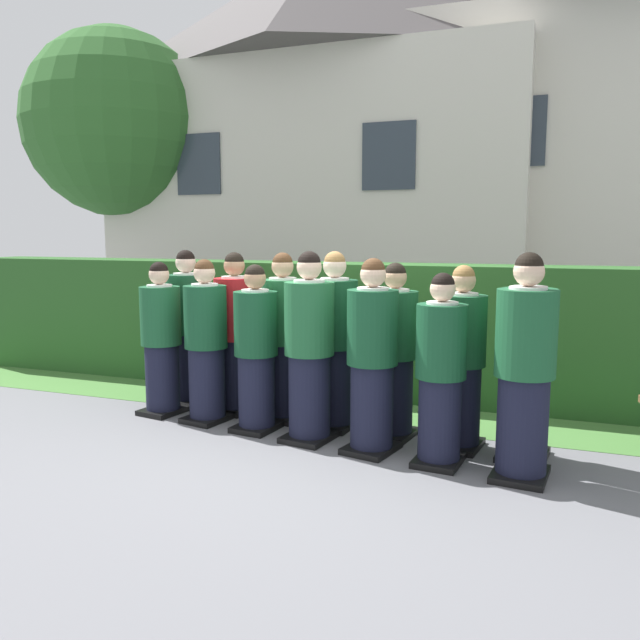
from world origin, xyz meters
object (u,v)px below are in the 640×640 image
(student_rear_row_0, at_px, (188,331))
(student_front_row_6, at_px, (524,373))
(student_front_row_4, at_px, (372,361))
(student_in_red_blazer, at_px, (236,336))
(student_front_row_2, at_px, (256,352))
(student_rear_row_6, at_px, (527,363))
(student_front_row_1, at_px, (206,345))
(student_front_row_5, at_px, (441,375))
(student_front_row_0, at_px, (161,342))
(student_front_row_3, at_px, (309,351))
(student_rear_row_3, at_px, (334,345))
(student_rear_row_2, at_px, (283,341))
(student_rear_row_4, at_px, (394,355))
(student_rear_row_5, at_px, (461,362))

(student_rear_row_0, bearing_deg, student_front_row_6, -15.94)
(student_front_row_6, bearing_deg, student_front_row_4, 171.95)
(student_in_red_blazer, bearing_deg, student_front_row_4, -23.16)
(student_front_row_2, bearing_deg, student_rear_row_6, 2.13)
(student_front_row_1, bearing_deg, student_front_row_5, -9.37)
(student_front_row_0, distance_m, student_front_row_3, 1.73)
(student_front_row_5, bearing_deg, student_rear_row_3, 150.15)
(student_front_row_2, relative_size, student_front_row_5, 1.01)
(student_front_row_5, height_order, student_rear_row_2, student_rear_row_2)
(student_front_row_0, bearing_deg, student_rear_row_6, -1.26)
(student_front_row_4, distance_m, student_rear_row_4, 0.46)
(student_rear_row_0, relative_size, student_rear_row_6, 1.00)
(student_front_row_1, distance_m, student_rear_row_4, 1.83)
(student_rear_row_2, height_order, student_rear_row_5, student_rear_row_2)
(student_front_row_1, xyz_separation_m, student_front_row_4, (1.75, -0.29, 0.02))
(student_front_row_6, relative_size, student_rear_row_5, 1.08)
(student_front_row_5, bearing_deg, student_rear_row_6, 31.39)
(student_front_row_5, height_order, student_in_red_blazer, student_in_red_blazer)
(student_in_red_blazer, distance_m, student_rear_row_3, 1.14)
(student_front_row_4, bearing_deg, student_front_row_0, 171.03)
(student_rear_row_3, height_order, student_rear_row_6, student_rear_row_3)
(student_front_row_0, height_order, student_rear_row_2, student_rear_row_2)
(student_front_row_6, height_order, student_rear_row_5, student_front_row_6)
(student_rear_row_4, bearing_deg, student_front_row_6, -28.90)
(student_front_row_2, bearing_deg, student_rear_row_0, 150.75)
(student_front_row_2, relative_size, student_rear_row_6, 0.93)
(student_rear_row_3, xyz_separation_m, student_rear_row_6, (1.73, -0.25, -0.00))
(student_front_row_0, xyz_separation_m, student_front_row_3, (1.71, -0.26, 0.06))
(student_front_row_2, bearing_deg, student_rear_row_2, 78.56)
(student_front_row_4, height_order, student_in_red_blazer, student_in_red_blazer)
(student_front_row_0, relative_size, student_rear_row_4, 0.98)
(student_in_red_blazer, bearing_deg, student_front_row_5, -19.69)
(student_rear_row_0, xyz_separation_m, student_rear_row_6, (3.50, -0.54, 0.00))
(student_front_row_2, distance_m, student_in_red_blazer, 0.70)
(student_front_row_1, height_order, student_rear_row_6, student_rear_row_6)
(student_rear_row_6, bearing_deg, student_rear_row_5, 172.68)
(student_front_row_3, xyz_separation_m, student_rear_row_6, (1.81, 0.18, -0.01))
(student_rear_row_6, bearing_deg, student_front_row_4, -166.63)
(student_front_row_4, bearing_deg, student_in_red_blazer, 156.84)
(student_front_row_2, distance_m, student_rear_row_6, 2.38)
(student_rear_row_5, bearing_deg, student_rear_row_0, 170.92)
(student_front_row_5, distance_m, student_rear_row_2, 1.81)
(student_rear_row_2, bearing_deg, student_rear_row_4, -8.26)
(student_front_row_3, xyz_separation_m, student_rear_row_2, (-0.48, 0.52, -0.01))
(student_front_row_4, height_order, student_rear_row_2, student_rear_row_2)
(student_front_row_2, bearing_deg, student_rear_row_4, 11.77)
(student_front_row_1, xyz_separation_m, student_front_row_2, (0.58, -0.09, -0.02))
(student_front_row_1, xyz_separation_m, student_rear_row_4, (1.82, 0.17, -0.01))
(student_front_row_6, relative_size, student_rear_row_6, 1.02)
(student_rear_row_4, distance_m, student_rear_row_5, 0.61)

